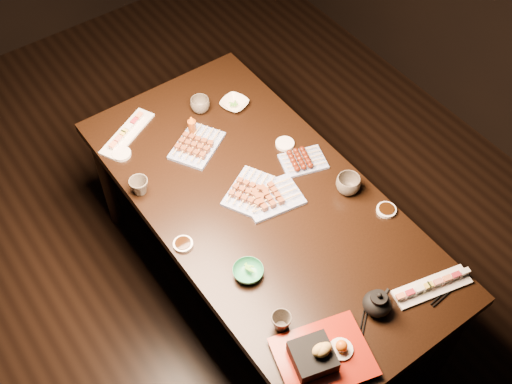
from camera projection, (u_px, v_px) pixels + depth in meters
ground at (216, 299)px, 3.30m from camera, size 5.00×5.00×0.00m
dining_table at (262, 250)px, 3.05m from camera, size 0.92×1.81×0.75m
sushi_platter_near at (433, 285)px, 2.48m from camera, size 0.33×0.16×0.04m
sushi_platter_far at (127, 131)px, 2.99m from camera, size 0.33×0.23×0.04m
yakitori_plate_center at (251, 189)px, 2.76m from camera, size 0.29×0.27×0.06m
yakitori_plate_right at (272, 195)px, 2.74m from camera, size 0.27×0.22×0.06m
yakitori_plate_left at (197, 142)px, 2.93m from camera, size 0.30×0.28×0.06m
tsukune_plate at (303, 159)px, 2.87m from camera, size 0.23×0.20×0.05m
edamame_bowl_green at (248, 272)px, 2.51m from camera, size 0.16×0.16×0.04m
edamame_bowl_cream at (234, 104)px, 3.11m from camera, size 0.16×0.16×0.03m
tempura_tray at (324, 352)px, 2.26m from camera, size 0.39×0.35×0.12m
teacup_near_left at (281, 322)px, 2.36m from camera, size 0.10×0.10×0.07m
teacup_mid_right at (348, 184)px, 2.76m from camera, size 0.13×0.13×0.08m
teacup_far_left at (139, 186)px, 2.76m from camera, size 0.11×0.11×0.08m
teacup_far_right at (200, 105)px, 3.07m from camera, size 0.12×0.12×0.07m
teapot at (377, 302)px, 2.39m from camera, size 0.15×0.15×0.11m
condiment_bottle at (192, 126)px, 2.95m from camera, size 0.04×0.04×0.12m
sauce_dish_west at (183, 244)px, 2.61m from camera, size 0.11×0.11×0.01m
sauce_dish_east at (285, 144)px, 2.95m from camera, size 0.10×0.10×0.02m
sauce_dish_se at (386, 210)px, 2.72m from camera, size 0.10×0.10×0.01m
sauce_dish_nw at (122, 154)px, 2.91m from camera, size 0.12×0.12×0.02m
chopsticks_near at (362, 328)px, 2.38m from camera, size 0.17×0.14×0.01m
chopsticks_se at (450, 289)px, 2.48m from camera, size 0.22×0.04×0.01m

